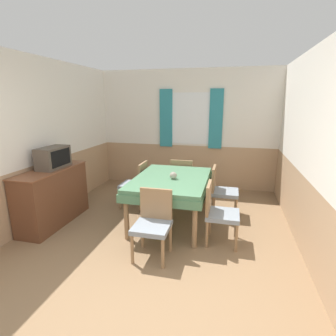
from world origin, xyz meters
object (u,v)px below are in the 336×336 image
at_px(chair_head_near, 153,221).
at_px(sideboard, 53,196).
at_px(chair_right_near, 218,211).
at_px(vase, 173,175).
at_px(chair_left_far, 136,183).
at_px(chair_right_far, 221,189).
at_px(chair_head_window, 183,178).
at_px(tv, 53,158).
at_px(dining_table, 171,184).

height_order(chair_head_near, sideboard, sideboard).
relative_size(chair_right_near, vase, 7.54).
xyz_separation_m(chair_right_near, chair_left_far, (-1.54, 0.94, 0.00)).
height_order(chair_head_near, chair_right_far, same).
bearing_deg(chair_left_far, chair_right_near, -121.54).
height_order(chair_head_window, chair_left_far, same).
xyz_separation_m(chair_head_near, chair_head_window, (0.00, 1.97, 0.00)).
bearing_deg(sideboard, chair_right_far, 20.28).
height_order(chair_left_far, tv, tv).
relative_size(chair_head_near, chair_left_far, 1.00).
distance_m(chair_right_far, sideboard, 2.76).
bearing_deg(chair_right_far, tv, -71.39).
distance_m(dining_table, vase, 0.18).
xyz_separation_m(dining_table, chair_right_far, (0.77, 0.47, -0.19)).
xyz_separation_m(chair_head_near, chair_left_far, (-0.77, 1.46, 0.00)).
xyz_separation_m(chair_head_near, vase, (0.05, 0.91, 0.35)).
xyz_separation_m(sideboard, tv, (0.01, 0.09, 0.61)).
height_order(chair_left_far, chair_right_far, same).
bearing_deg(chair_head_near, chair_right_far, -117.84).
relative_size(chair_head_near, sideboard, 0.65).
xyz_separation_m(dining_table, vase, (0.05, -0.07, 0.16)).
height_order(dining_table, chair_head_window, chair_head_window).
bearing_deg(tv, chair_head_window, 37.37).
height_order(chair_right_near, chair_right_far, same).
bearing_deg(chair_right_near, chair_head_near, -56.35).
relative_size(chair_right_near, chair_right_far, 1.00).
relative_size(chair_right_far, sideboard, 0.65).
distance_m(chair_right_near, chair_head_window, 1.65).
distance_m(chair_head_window, tv, 2.35).
xyz_separation_m(tv, vase, (1.86, 0.32, -0.25)).
distance_m(chair_head_near, chair_right_near, 0.92).
xyz_separation_m(chair_head_near, tv, (-1.80, 0.59, 0.60)).
bearing_deg(dining_table, tv, -167.66).
distance_m(dining_table, chair_head_near, 1.00).
bearing_deg(chair_head_near, vase, -93.21).
relative_size(chair_head_window, sideboard, 0.65).
height_order(chair_head_near, chair_right_near, same).
bearing_deg(tv, vase, 9.82).
bearing_deg(dining_table, chair_head_near, -90.00).
distance_m(chair_head_near, chair_head_window, 1.97).
bearing_deg(chair_head_near, chair_right_near, -146.35).
xyz_separation_m(chair_head_window, tv, (-1.80, -1.38, 0.60)).
xyz_separation_m(chair_head_window, chair_right_far, (0.77, -0.51, 0.00)).
bearing_deg(chair_head_window, sideboard, -141.09).
relative_size(chair_head_near, chair_head_window, 1.00).
height_order(chair_head_near, tv, tv).
relative_size(chair_right_far, tv, 1.55).
bearing_deg(chair_head_near, tv, -18.06).
xyz_separation_m(chair_right_near, chair_right_far, (0.00, 0.94, 0.00)).
bearing_deg(chair_head_window, chair_left_far, -146.35).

